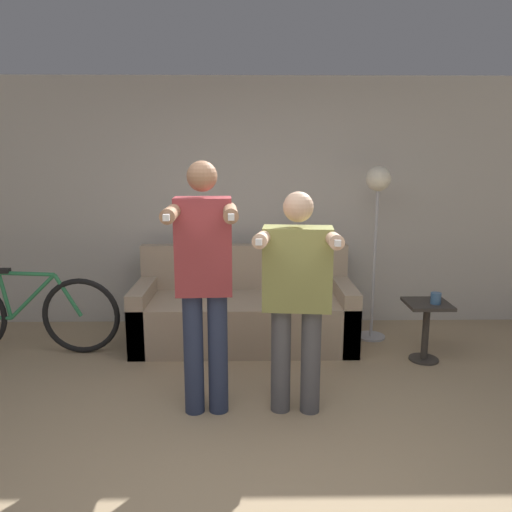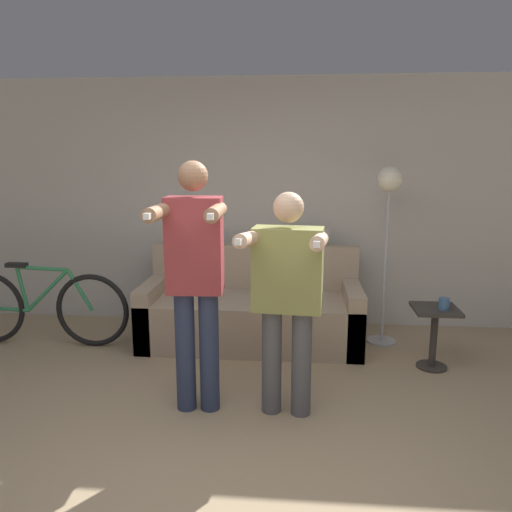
{
  "view_description": "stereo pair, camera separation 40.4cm",
  "coord_description": "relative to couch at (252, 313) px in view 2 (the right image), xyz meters",
  "views": [
    {
      "loc": [
        -0.01,
        -2.48,
        1.83
      ],
      "look_at": [
        0.05,
        1.49,
        1.01
      ],
      "focal_mm": 35.0,
      "sensor_mm": 36.0,
      "label": 1
    },
    {
      "loc": [
        0.39,
        -2.46,
        1.83
      ],
      "look_at": [
        0.05,
        1.49,
        1.01
      ],
      "focal_mm": 35.0,
      "sensor_mm": 36.0,
      "label": 2
    }
  ],
  "objects": [
    {
      "name": "cat",
      "position": [
        0.57,
        0.31,
        0.7
      ],
      "size": [
        0.54,
        0.12,
        0.18
      ],
      "color": "#B7AD9E",
      "rests_on": "couch"
    },
    {
      "name": "person_right",
      "position": [
        0.37,
        -1.36,
        0.62
      ],
      "size": [
        0.58,
        0.71,
        1.58
      ],
      "rotation": [
        0.0,
        0.0,
        -0.1
      ],
      "color": "#56565B",
      "rests_on": "ground_plane"
    },
    {
      "name": "side_table",
      "position": [
        1.62,
        -0.46,
        0.08
      ],
      "size": [
        0.37,
        0.37,
        0.54
      ],
      "color": "#38332D",
      "rests_on": "ground_plane"
    },
    {
      "name": "bicycle",
      "position": [
        -2.02,
        -0.24,
        0.08
      ],
      "size": [
        1.75,
        0.07,
        0.81
      ],
      "color": "black",
      "rests_on": "ground_plane"
    },
    {
      "name": "person_left",
      "position": [
        -0.26,
        -1.36,
        0.72
      ],
      "size": [
        0.48,
        0.69,
        1.78
      ],
      "rotation": [
        0.0,
        0.0,
        0.05
      ],
      "color": "#2D3856",
      "rests_on": "ground_plane"
    },
    {
      "name": "cup",
      "position": [
        1.67,
        -0.51,
        0.29
      ],
      "size": [
        0.09,
        0.09,
        0.1
      ],
      "color": "#3D6693",
      "rests_on": "side_table"
    },
    {
      "name": "wall_back",
      "position": [
        0.06,
        0.65,
        1.0
      ],
      "size": [
        10.0,
        0.05,
        2.6
      ],
      "color": "beige",
      "rests_on": "ground_plane"
    },
    {
      "name": "floor_lamp",
      "position": [
        1.28,
        0.11,
        1.07
      ],
      "size": [
        0.28,
        0.28,
        1.71
      ],
      "color": "#B2B2B7",
      "rests_on": "ground_plane"
    },
    {
      "name": "ground_plane",
      "position": [
        0.06,
        -2.18,
        -0.3
      ],
      "size": [
        16.0,
        16.0,
        0.0
      ],
      "primitive_type": "plane",
      "color": "tan"
    },
    {
      "name": "couch",
      "position": [
        0.0,
        0.0,
        0.0
      ],
      "size": [
        2.09,
        0.85,
        0.92
      ],
      "color": "tan",
      "rests_on": "ground_plane"
    }
  ]
}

